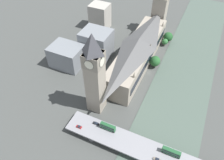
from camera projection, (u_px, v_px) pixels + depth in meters
name	position (u px, v px, depth m)	size (l,w,h in m)	color
ground_plane	(149.00, 73.00, 199.61)	(600.00, 600.00, 0.00)	#424442
river_water	(182.00, 83.00, 190.49)	(48.35, 360.00, 0.30)	#47564C
parliament_hall	(138.00, 51.00, 199.00)	(23.39, 106.16, 28.94)	gray
clock_tower	(95.00, 73.00, 146.41)	(12.43, 12.43, 67.13)	gray
victoria_tower	(159.00, 12.00, 234.19)	(14.16, 14.16, 50.46)	gray
road_bridge	(158.00, 155.00, 138.03)	(128.71, 16.30, 5.69)	slate
double_decker_bus_lead	(171.00, 152.00, 135.74)	(11.83, 2.61, 4.76)	#235B33
double_decker_bus_mid	(108.00, 127.00, 148.62)	(11.12, 2.49, 5.04)	#235B33
car_northbound_mid	(79.00, 127.00, 151.04)	(3.89, 1.84, 1.41)	maroon
car_northbound_tail	(157.00, 159.00, 134.23)	(4.57, 1.79, 1.45)	slate
car_southbound_mid	(96.00, 123.00, 153.00)	(4.65, 1.80, 1.29)	black
city_block_west	(97.00, 44.00, 208.03)	(26.98, 23.09, 27.46)	slate
city_block_center	(100.00, 16.00, 245.42)	(20.29, 18.04, 28.08)	#A39E93
city_block_east	(67.00, 56.00, 201.15)	(28.90, 22.55, 20.10)	slate
tree_embankment_near	(155.00, 61.00, 200.78)	(9.67, 9.67, 11.70)	brown
tree_embankment_mid	(165.00, 42.00, 226.20)	(6.13, 6.13, 8.06)	brown
tree_embankment_far	(168.00, 37.00, 230.17)	(9.68, 9.68, 11.12)	brown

